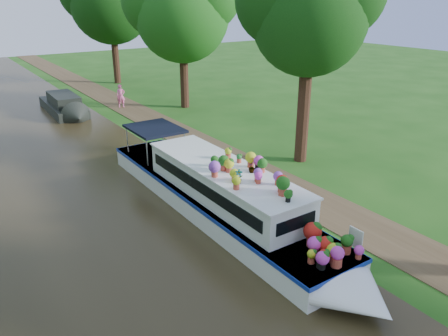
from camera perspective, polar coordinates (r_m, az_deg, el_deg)
ground at (r=16.01m, az=7.36°, el=-4.81°), size 100.00×100.00×0.00m
canal_water at (r=13.28m, az=-12.97°, el=-11.18°), size 10.00×100.00×0.02m
towpath at (r=16.76m, az=10.46°, el=-3.70°), size 2.20×100.00×0.03m
plant_boat at (r=14.61m, az=0.01°, el=-3.60°), size 2.29×13.52×2.29m
tree_near_overhang at (r=19.20m, az=11.04°, el=19.82°), size 5.52×5.28×8.99m
tree_near_mid at (r=29.35m, az=-5.64°, el=20.27°), size 6.90×6.60×9.40m
second_boat at (r=30.03m, az=-20.14°, el=7.66°), size 1.98×6.44×1.24m
pedestrian_pink at (r=30.49m, az=-13.33°, el=9.15°), size 0.64×0.50×1.54m
verge_plant at (r=15.30m, az=8.31°, el=-5.21°), size 0.51×0.48×0.47m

